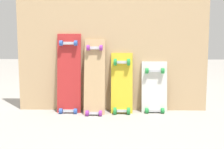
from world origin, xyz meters
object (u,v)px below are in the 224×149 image
(skateboard_yellow, at_px, (122,87))
(skateboard_red, at_px, (69,77))
(skateboard_white, at_px, (154,91))
(skateboard_natural, at_px, (95,80))

(skateboard_yellow, bearing_deg, skateboard_red, 178.56)
(skateboard_red, xyz_separation_m, skateboard_white, (0.80, 0.01, -0.13))
(skateboard_red, relative_size, skateboard_yellow, 1.30)
(skateboard_natural, height_order, skateboard_white, skateboard_natural)
(skateboard_yellow, height_order, skateboard_white, skateboard_yellow)
(skateboard_red, height_order, skateboard_natural, skateboard_red)
(skateboard_red, xyz_separation_m, skateboard_yellow, (0.50, -0.01, -0.09))
(skateboard_red, height_order, skateboard_yellow, skateboard_red)
(skateboard_white, bearing_deg, skateboard_yellow, -174.90)
(skateboard_white, bearing_deg, skateboard_red, -178.93)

